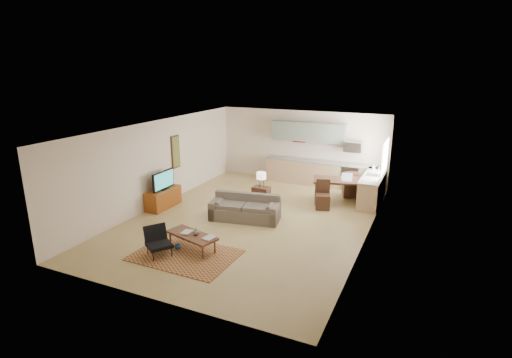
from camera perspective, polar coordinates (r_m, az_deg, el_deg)
The scene contains 25 objects.
room at distance 11.25m, azimuth -0.63°, elevation 0.59°, with size 9.00×9.00×9.00m.
kitchen_counter_back at distance 15.00m, azimuth 9.31°, elevation 0.81°, with size 4.26×0.64×0.92m, color tan, non-canonical shape.
kitchen_counter_right at distance 13.50m, azimuth 16.28°, elevation -1.35°, with size 0.64×2.26×0.92m, color tan, non-canonical shape.
kitchen_range at distance 14.77m, azimuth 13.42°, elevation 0.30°, with size 0.62×0.62×0.90m, color #A5A8AD.
kitchen_microwave at distance 14.53m, azimuth 13.72°, elevation 4.49°, with size 0.62×0.40×0.35m, color #A5A8AD.
upper_cabinets at distance 14.98m, azimuth 7.50°, elevation 6.71°, with size 2.80×0.34×0.70m, color gray.
window_right at distance 13.19m, azimuth 17.94°, elevation 3.02°, with size 0.02×1.40×1.05m, color white.
wall_art_left at distance 13.56m, azimuth -11.40°, elevation 3.82°, with size 0.06×0.42×1.10m, color olive, non-canonical shape.
triptych at distance 15.27m, azimuth 6.19°, elevation 6.16°, with size 1.70×0.04×0.50m, color beige, non-canonical shape.
rug at distance 9.75m, azimuth -10.09°, elevation -10.65°, with size 2.38×1.65×0.02m, color brown.
sofa at distance 11.56m, azimuth -1.59°, elevation -4.14°, with size 2.07×0.90×0.72m, color #60554B, non-canonical shape.
coffee_table at distance 9.93m, azimuth -9.13°, elevation -8.84°, with size 1.35×0.54×0.41m, color #532E1D, non-canonical shape.
book_a at distance 10.00m, azimuth -10.44°, elevation -7.39°, with size 0.25×0.31×0.03m, color maroon.
book_b at distance 9.65m, azimuth -7.22°, elevation -8.15°, with size 0.29×0.36×0.02m, color navy.
vase at distance 9.77m, azimuth -8.55°, elevation -7.40°, with size 0.18×0.18×0.18m, color black.
armchair at distance 9.72m, azimuth -13.71°, elevation -8.74°, with size 0.62×0.62×0.70m, color black, non-canonical shape.
tv_credenza at distance 12.90m, azimuth -13.11°, elevation -2.69°, with size 0.50×1.29×0.59m, color brown, non-canonical shape.
tv at distance 12.70m, azimuth -13.10°, elevation -0.17°, with size 0.10×0.99×0.59m, color black, non-canonical shape.
console_table at distance 12.71m, azimuth 0.75°, elevation -2.48°, with size 0.53×0.35×0.62m, color #392117, non-canonical shape.
table_lamp at distance 12.54m, azimuth 0.76°, elevation -0.07°, with size 0.30×0.30×0.50m, color beige, non-canonical shape.
dining_table at distance 13.23m, azimuth 11.50°, elevation -1.67°, with size 1.55×0.89×0.79m, color #392117, non-canonical shape.
dining_chair_near at distance 12.56m, azimuth 9.54°, elevation -2.24°, with size 0.43×0.46×0.91m, color #392117, non-canonical shape.
dining_chair_far at distance 13.89m, azimuth 13.31°, elevation -0.60°, with size 0.45×0.47×0.94m, color #392117, non-canonical shape.
laptop at distance 12.93m, azimuth 12.86°, elevation 0.22°, with size 0.33×0.25×0.25m, color #A5A8AD, non-canonical shape.
soap_bottle at distance 14.03m, azimuth 16.49°, elevation 1.64°, with size 0.10×0.10×0.19m, color beige.
Camera 1 is at (4.60, -9.82, 4.35)m, focal length 28.00 mm.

